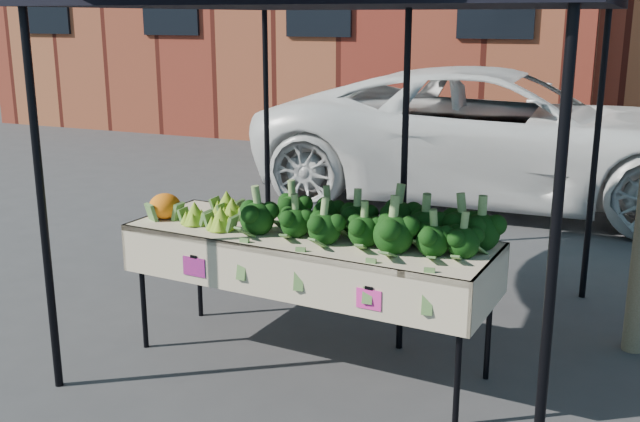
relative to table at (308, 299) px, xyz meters
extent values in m
plane|color=#323235|center=(0.17, -0.07, -0.45)|extent=(90.00, 90.00, 0.00)
cube|color=#C7B399|center=(0.00, 0.00, 0.00)|extent=(2.45, 0.98, 0.90)
cube|color=#F22D8C|center=(-0.61, -0.40, 0.25)|extent=(0.17, 0.01, 0.12)
cube|color=#EA2C9B|center=(0.61, -0.40, 0.25)|extent=(0.17, 0.01, 0.12)
ellipsoid|color=black|center=(0.39, 0.03, 0.59)|extent=(1.62, 0.59, 0.29)
ellipsoid|color=#89B52D|center=(-0.67, 0.04, 0.56)|extent=(0.45, 0.59, 0.22)
ellipsoid|color=orange|center=(-1.05, -0.05, 0.55)|extent=(0.22, 0.22, 0.20)
camera|label=1|loc=(1.88, -4.18, 1.80)|focal=41.85mm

